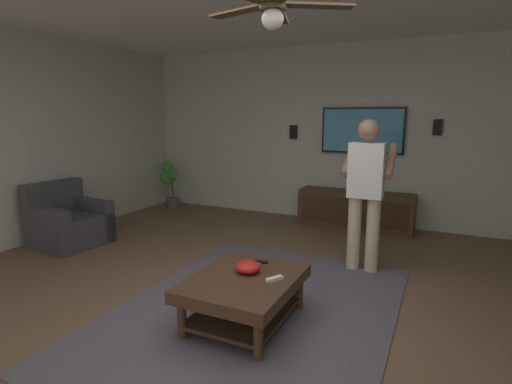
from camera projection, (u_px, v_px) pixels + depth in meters
The scene contains 17 objects.
ground_plane at pixel (244, 322), 3.25m from camera, with size 8.54×8.54×0.00m, color brown.
wall_back_tv at pixel (349, 135), 6.19m from camera, with size 0.10×7.27×2.76m, color #B2B7AD.
area_rug at pixel (255, 311), 3.43m from camera, with size 3.06×2.26×0.01m, color #514C56.
armchair at pixel (68, 224), 5.20m from camera, with size 0.86×0.87×0.82m.
coffee_table at pixel (245, 289), 3.20m from camera, with size 1.00×0.80×0.40m.
media_console at pixel (355, 210), 6.01m from camera, with size 0.45×1.70×0.55m.
tv at pixel (362, 131), 6.00m from camera, with size 0.05×1.24×0.70m.
person_standing at pixel (366, 187), 4.21m from camera, with size 0.53×0.53×1.64m.
potted_plant_short at pixel (169, 180), 7.21m from camera, with size 0.28×0.35×0.88m.
bowl at pixel (248, 267), 3.26m from camera, with size 0.21×0.21×0.09m, color red.
remote_white at pixel (274, 279), 3.11m from camera, with size 0.15×0.04×0.02m, color white.
remote_black at pixel (260, 262), 3.47m from camera, with size 0.15×0.04×0.02m, color black.
remote_grey at pixel (252, 264), 3.42m from camera, with size 0.15×0.04×0.02m, color slate.
vase_round at pixel (358, 184), 5.95m from camera, with size 0.22×0.22×0.22m, color gold.
wall_speaker_left at pixel (438, 127), 5.56m from camera, with size 0.06×0.12×0.22m, color black.
wall_speaker_right at pixel (293, 132), 6.49m from camera, with size 0.06×0.12×0.22m, color black.
ceiling_fan at pixel (273, 8), 2.84m from camera, with size 1.19×1.14×0.46m.
Camera 1 is at (-2.65, -1.38, 1.67)m, focal length 27.73 mm.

